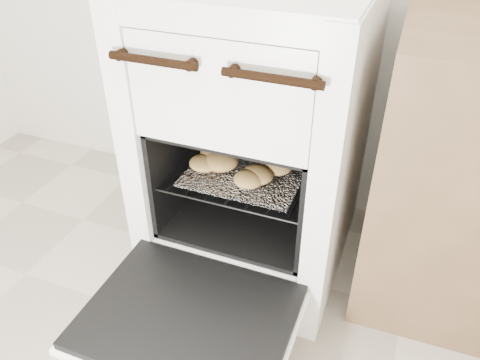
# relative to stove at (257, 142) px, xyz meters

# --- Properties ---
(stove) EXTENTS (0.66, 0.73, 1.01)m
(stove) POSITION_rel_stove_xyz_m (0.00, 0.00, 0.00)
(stove) COLOR white
(stove) RESTS_ON ground
(oven_door) EXTENTS (0.59, 0.46, 0.04)m
(oven_door) POSITION_rel_stove_xyz_m (-0.00, -0.56, -0.27)
(oven_door) COLOR black
(oven_door) RESTS_ON stove
(oven_rack) EXTENTS (0.48, 0.46, 0.01)m
(oven_rack) POSITION_rel_stove_xyz_m (-0.00, -0.07, -0.07)
(oven_rack) COLOR black
(oven_rack) RESTS_ON stove
(foil_sheet) EXTENTS (0.37, 0.33, 0.01)m
(foil_sheet) POSITION_rel_stove_xyz_m (-0.00, -0.09, -0.06)
(foil_sheet) COLOR white
(foil_sheet) RESTS_ON oven_rack
(baked_rolls) EXTENTS (0.35, 0.28, 0.05)m
(baked_rolls) POSITION_rel_stove_xyz_m (-0.02, -0.11, -0.03)
(baked_rolls) COLOR tan
(baked_rolls) RESTS_ON foil_sheet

